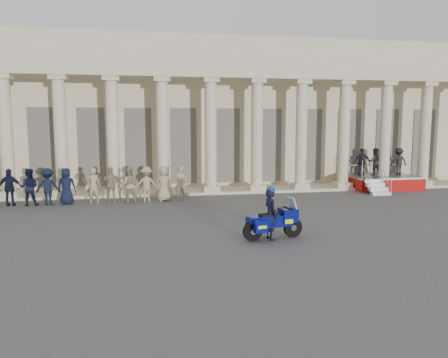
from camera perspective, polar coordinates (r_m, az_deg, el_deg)
The scene contains 6 objects.
ground at distance 16.27m, azimuth -1.89°, elevation -6.50°, with size 90.00×90.00×0.00m, color #454548.
building at distance 30.47m, azimuth -6.17°, elevation 8.47°, with size 40.00×12.50×9.00m.
officer_rank at distance 22.70m, azimuth -25.24°, elevation -1.00°, with size 15.66×0.66×1.76m.
reviewing_stand at distance 27.65m, azimuth 19.98°, elevation 1.43°, with size 3.93×3.85×2.41m.
motorcycle at distance 14.82m, azimuth 6.51°, elevation -5.52°, with size 2.16×1.01×1.40m.
rider at distance 14.70m, azimuth 6.11°, elevation -4.44°, with size 0.51×0.69×1.82m.
Camera 1 is at (-2.38, -15.63, 3.88)m, focal length 35.00 mm.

